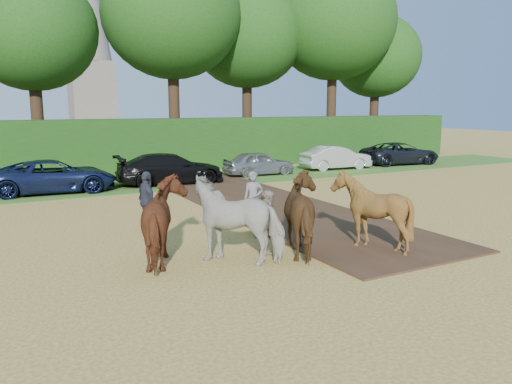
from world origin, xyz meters
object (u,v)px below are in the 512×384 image
spectator_near (268,221)px  spectator_far (147,201)px  plough_team (274,216)px  parked_cars (190,167)px  church (88,21)px

spectator_near → spectator_far: bearing=40.6°
spectator_far → plough_team: plough_team is taller
plough_team → parked_cars: 13.04m
spectator_near → spectator_far: spectator_far is taller
parked_cars → spectator_near: bearing=-101.7°
church → parked_cars: bearing=-94.0°
spectator_far → parked_cars: spectator_far is taller
church → spectator_near: bearing=-95.8°
church → spectator_far: bearing=-98.6°
spectator_far → church: church is taller
spectator_far → plough_team: size_ratio=0.25×
spectator_near → spectator_far: (-2.06, 3.79, 0.08)m
spectator_near → church: bearing=6.2°
spectator_far → spectator_near: bearing=-158.7°
spectator_near → spectator_far: 4.32m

